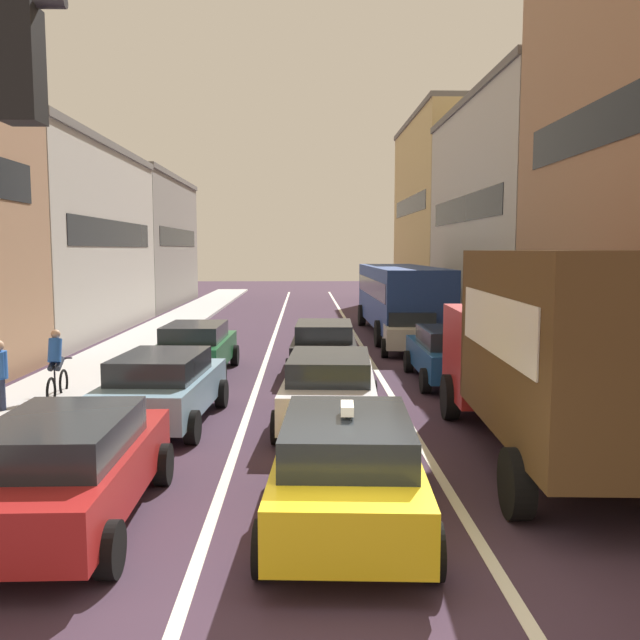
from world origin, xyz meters
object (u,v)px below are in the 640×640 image
taxi_centre_lane_front (347,466)px  pedestrian_near_kerb (0,373)px  sedan_centre_lane_second (330,387)px  bus_mid_queue_primary (400,294)px  cyclist_on_sidewalk (56,366)px  removalist_box_truck (555,348)px  sedan_left_lane_third (196,347)px  wagon_left_lane_second (163,386)px  wagon_right_lane_far (409,329)px  hatchback_centre_lane_third (324,345)px  sedan_right_lane_behind_truck (451,353)px  sedan_left_lane_front (67,467)px

taxi_centre_lane_front → pedestrian_near_kerb: 9.30m
sedan_centre_lane_second → bus_mid_queue_primary: (3.50, 14.24, 0.96)m
bus_mid_queue_primary → cyclist_on_sidewalk: 15.53m
removalist_box_truck → cyclist_on_sidewalk: bearing=66.9°
taxi_centre_lane_front → pedestrian_near_kerb: bearing=53.2°
sedan_left_lane_third → wagon_left_lane_second: bearing=-176.6°
sedan_left_lane_third → wagon_right_lane_far: bearing=-56.8°
wagon_right_lane_far → sedan_centre_lane_second: bearing=165.8°
hatchback_centre_lane_third → pedestrian_near_kerb: bearing=127.3°
sedan_left_lane_third → wagon_right_lane_far: 8.04m
wagon_right_lane_far → bus_mid_queue_primary: size_ratio=0.42×
hatchback_centre_lane_third → wagon_right_lane_far: same height
hatchback_centre_lane_third → pedestrian_near_kerb: (-7.17, -5.03, 0.15)m
taxi_centre_lane_front → wagon_right_lane_far: size_ratio=1.00×
wagon_left_lane_second → sedan_right_lane_behind_truck: 8.08m
hatchback_centre_lane_third → sedan_left_lane_third: (-3.70, -0.27, 0.00)m
sedan_centre_lane_second → hatchback_centre_lane_third: bearing=3.2°
sedan_centre_lane_second → wagon_right_lane_far: same height
bus_mid_queue_primary → sedan_left_lane_third: bearing=139.8°
cyclist_on_sidewalk → sedan_centre_lane_second: bearing=-114.4°
hatchback_centre_lane_third → sedan_right_lane_behind_truck: same height
bus_mid_queue_primary → wagon_right_lane_far: bearing=175.4°
sedan_right_lane_behind_truck → pedestrian_near_kerb: (-10.56, -3.46, 0.15)m
taxi_centre_lane_front → bus_mid_queue_primary: bus_mid_queue_primary is taller
sedan_left_lane_third → sedan_right_lane_behind_truck: same height
wagon_left_lane_second → bus_mid_queue_primary: size_ratio=0.42×
sedan_right_lane_behind_truck → bus_mid_queue_primary: 9.89m
removalist_box_truck → cyclist_on_sidewalk: 11.19m
taxi_centre_lane_front → hatchback_centre_lane_third: 11.00m
sedan_left_lane_front → pedestrian_near_kerb: pedestrian_near_kerb is taller
wagon_left_lane_second → bus_mid_queue_primary: bus_mid_queue_primary is taller
sedan_left_lane_front → hatchback_centre_lane_third: bearing=-19.1°
sedan_left_lane_front → wagon_right_lane_far: size_ratio=0.98×
hatchback_centre_lane_third → cyclist_on_sidewalk: cyclist_on_sidewalk is taller
hatchback_centre_lane_third → wagon_left_lane_second: bearing=151.2°
wagon_right_lane_far → sedan_left_lane_front: bearing=159.1°
sedan_centre_lane_second → hatchback_centre_lane_third: same height
wagon_right_lane_far → hatchback_centre_lane_third: bearing=145.6°
removalist_box_truck → sedan_left_lane_third: (-7.26, 8.29, -1.18)m
pedestrian_near_kerb → wagon_right_lane_far: bearing=-176.0°
hatchback_centre_lane_third → pedestrian_near_kerb: size_ratio=2.63×
sedan_centre_lane_second → pedestrian_near_kerb: bearing=86.3°
removalist_box_truck → sedan_centre_lane_second: removalist_box_truck is taller
bus_mid_queue_primary → cyclist_on_sidewalk: bus_mid_queue_primary is taller
sedan_centre_lane_second → sedan_right_lane_behind_truck: bearing=-34.3°
bus_mid_queue_primary → taxi_centre_lane_front: bearing=169.4°
sedan_left_lane_third → cyclist_on_sidewalk: (-2.75, -3.42, 0.05)m
sedan_centre_lane_second → cyclist_on_sidewalk: cyclist_on_sidewalk is taller
sedan_left_lane_front → bus_mid_queue_primary: size_ratio=0.41×
hatchback_centre_lane_third → cyclist_on_sidewalk: bearing=122.0°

